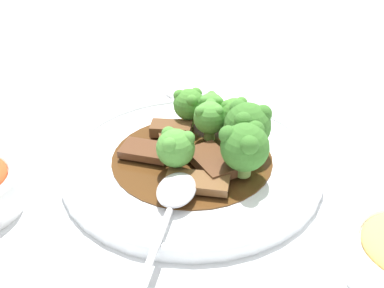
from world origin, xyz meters
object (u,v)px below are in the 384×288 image
(beef_strip_0, at_px, (175,144))
(broccoli_floret_6, at_px, (189,104))
(serving_spoon, at_px, (172,203))
(broccoli_floret_1, at_px, (210,117))
(broccoli_floret_3, at_px, (245,146))
(main_plate, at_px, (192,161))
(beef_strip_4, at_px, (171,129))
(broccoli_floret_2, at_px, (176,147))
(broccoli_floret_0, at_px, (234,114))
(beef_strip_3, at_px, (197,182))
(sauce_dish, at_px, (186,88))
(broccoli_floret_4, at_px, (211,106))
(broccoli_floret_5, at_px, (247,125))
(beef_strip_1, at_px, (211,162))
(beef_strip_2, at_px, (146,151))

(beef_strip_0, distance_m, broccoli_floret_6, 0.06)
(broccoli_floret_6, distance_m, serving_spoon, 0.17)
(broccoli_floret_1, xyz_separation_m, broccoli_floret_3, (-0.03, -0.08, 0.01))
(main_plate, distance_m, serving_spoon, 0.10)
(beef_strip_0, height_order, beef_strip_4, beef_strip_4)
(broccoli_floret_2, distance_m, broccoli_floret_3, 0.08)
(broccoli_floret_0, bearing_deg, beef_strip_4, 129.99)
(beef_strip_4, bearing_deg, broccoli_floret_6, 0.48)
(beef_strip_3, bearing_deg, sauce_dish, 47.80)
(main_plate, xyz_separation_m, broccoli_floret_0, (0.07, -0.01, 0.04))
(broccoli_floret_4, height_order, broccoli_floret_5, broccoli_floret_5)
(main_plate, xyz_separation_m, broccoli_floret_3, (0.01, -0.07, 0.05))
(beef_strip_4, bearing_deg, broccoli_floret_2, -129.13)
(broccoli_floret_0, height_order, sauce_dish, broccoli_floret_0)
(main_plate, relative_size, beef_strip_1, 4.20)
(main_plate, bearing_deg, sauce_dish, 47.21)
(broccoli_floret_5, bearing_deg, broccoli_floret_6, 92.14)
(broccoli_floret_3, bearing_deg, beef_strip_1, 111.56)
(beef_strip_2, xyz_separation_m, broccoli_floret_3, (0.05, -0.11, 0.03))
(beef_strip_1, bearing_deg, broccoli_floret_2, 142.32)
(main_plate, height_order, serving_spoon, serving_spoon)
(beef_strip_3, xyz_separation_m, sauce_dish, (0.18, 0.20, -0.02))
(beef_strip_3, height_order, broccoli_floret_1, broccoli_floret_1)
(sauce_dish, bearing_deg, main_plate, -132.79)
(beef_strip_2, distance_m, beef_strip_4, 0.06)
(beef_strip_3, relative_size, beef_strip_4, 1.30)
(beef_strip_4, height_order, broccoli_floret_4, broccoli_floret_4)
(beef_strip_3, height_order, serving_spoon, serving_spoon)
(serving_spoon, bearing_deg, broccoli_floret_3, -8.97)
(broccoli_floret_3, bearing_deg, broccoli_floret_0, 47.71)
(broccoli_floret_6, xyz_separation_m, sauce_dish, (0.09, 0.10, -0.04))
(main_plate, bearing_deg, broccoli_floret_2, -166.66)
(beef_strip_2, xyz_separation_m, broccoli_floret_6, (0.09, 0.01, 0.03))
(beef_strip_0, bearing_deg, serving_spoon, -135.14)
(beef_strip_3, bearing_deg, broccoli_floret_2, 83.04)
(broccoli_floret_0, height_order, broccoli_floret_5, broccoli_floret_5)
(beef_strip_2, distance_m, broccoli_floret_3, 0.12)
(broccoli_floret_0, relative_size, broccoli_floret_5, 0.84)
(broccoli_floret_5, xyz_separation_m, serving_spoon, (-0.14, -0.01, -0.03))
(broccoli_floret_2, xyz_separation_m, serving_spoon, (-0.05, -0.04, -0.02))
(beef_strip_4, xyz_separation_m, broccoli_floret_1, (0.02, -0.04, 0.02))
(beef_strip_3, bearing_deg, beef_strip_2, 89.15)
(broccoli_floret_0, bearing_deg, main_plate, 174.16)
(beef_strip_1, bearing_deg, broccoli_floret_1, 44.60)
(broccoli_floret_0, distance_m, broccoli_floret_5, 0.03)
(main_plate, relative_size, beef_strip_4, 5.39)
(beef_strip_2, xyz_separation_m, serving_spoon, (-0.05, -0.09, 0.00))
(beef_strip_0, xyz_separation_m, serving_spoon, (-0.08, -0.08, 0.00))
(broccoli_floret_5, bearing_deg, broccoli_floret_3, -144.59)
(beef_strip_3, relative_size, broccoli_floret_3, 1.19)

